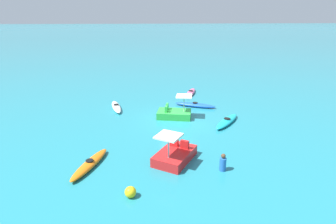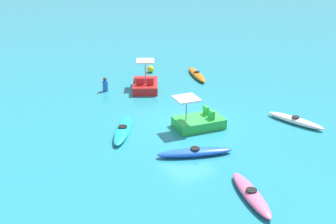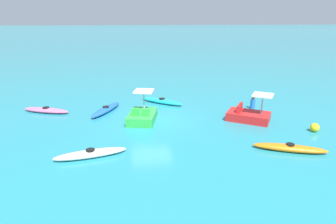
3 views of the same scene
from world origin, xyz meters
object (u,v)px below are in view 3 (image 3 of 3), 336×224
(kayak_orange, at_px, (290,148))
(pedal_boat_green, at_px, (142,115))
(kayak_white, at_px, (91,154))
(person_near_shore, at_px, (253,103))
(buoy_yellow, at_px, (315,128))
(kayak_pink, at_px, (46,110))
(pedal_boat_red, at_px, (249,115))
(kayak_cyan, at_px, (162,101))
(kayak_blue, at_px, (106,109))

(kayak_orange, distance_m, pedal_boat_green, 8.19)
(kayak_white, xyz_separation_m, pedal_boat_green, (-2.53, -4.35, 0.17))
(pedal_boat_green, relative_size, person_near_shore, 3.05)
(buoy_yellow, bearing_deg, kayak_pink, -20.04)
(kayak_pink, xyz_separation_m, pedal_boat_green, (-6.07, 2.42, 0.17))
(pedal_boat_green, bearing_deg, pedal_boat_red, 171.98)
(kayak_white, xyz_separation_m, buoy_yellow, (-11.56, -1.26, 0.07))
(kayak_orange, distance_m, buoy_yellow, 3.30)
(kayak_white, bearing_deg, kayak_cyan, -117.96)
(kayak_white, relative_size, kayak_pink, 0.99)
(buoy_yellow, height_order, person_near_shore, person_near_shore)
(pedal_boat_red, bearing_deg, pedal_boat_green, -8.02)
(kayak_orange, bearing_deg, kayak_cyan, -60.63)
(kayak_pink, bearing_deg, kayak_cyan, -172.41)
(kayak_blue, xyz_separation_m, pedal_boat_green, (-2.25, 2.02, 0.17))
(pedal_boat_green, distance_m, person_near_shore, 7.60)
(kayak_white, relative_size, buoy_yellow, 6.74)
(kayak_cyan, bearing_deg, pedal_boat_red, 137.17)
(kayak_cyan, bearing_deg, kayak_orange, 119.37)
(kayak_orange, relative_size, kayak_cyan, 1.06)
(kayak_white, bearing_deg, person_near_shore, -150.74)
(pedal_boat_green, bearing_deg, kayak_blue, -42.00)
(kayak_cyan, bearing_deg, pedal_boat_green, 64.93)
(person_near_shore, bearing_deg, kayak_cyan, -20.34)
(kayak_pink, relative_size, kayak_cyan, 1.06)
(kayak_blue, height_order, kayak_orange, same)
(pedal_boat_green, bearing_deg, buoy_yellow, 161.11)
(kayak_orange, height_order, pedal_boat_green, pedal_boat_green)
(kayak_pink, relative_size, kayak_blue, 0.97)
(buoy_yellow, distance_m, person_near_shore, 4.62)
(kayak_white, relative_size, pedal_boat_red, 1.13)
(kayak_white, relative_size, kayak_orange, 0.99)
(kayak_blue, relative_size, person_near_shore, 3.76)
(kayak_cyan, distance_m, person_near_shore, 6.28)
(kayak_orange, height_order, pedal_boat_red, pedal_boat_red)
(kayak_cyan, relative_size, buoy_yellow, 6.42)
(pedal_boat_green, xyz_separation_m, buoy_yellow, (-9.04, 3.09, -0.10))
(person_near_shore, bearing_deg, kayak_pink, -4.89)
(kayak_pink, height_order, person_near_shore, person_near_shore)
(kayak_pink, xyz_separation_m, pedal_boat_red, (-12.34, 3.30, 0.17))
(kayak_blue, bearing_deg, buoy_yellow, 155.61)
(kayak_orange, xyz_separation_m, person_near_shore, (-1.08, -6.35, 0.22))
(kayak_orange, relative_size, pedal_boat_green, 1.20)
(kayak_orange, xyz_separation_m, buoy_yellow, (-2.63, -2.00, 0.07))
(kayak_white, xyz_separation_m, kayak_orange, (-8.94, 0.74, -0.00))
(kayak_pink, height_order, pedal_boat_red, pedal_boat_red)
(kayak_pink, relative_size, buoy_yellow, 6.79)
(kayak_cyan, height_order, person_near_shore, person_near_shore)
(kayak_blue, xyz_separation_m, person_near_shore, (-9.74, 0.77, 0.22))
(kayak_pink, xyz_separation_m, person_near_shore, (-13.56, 1.16, 0.22))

